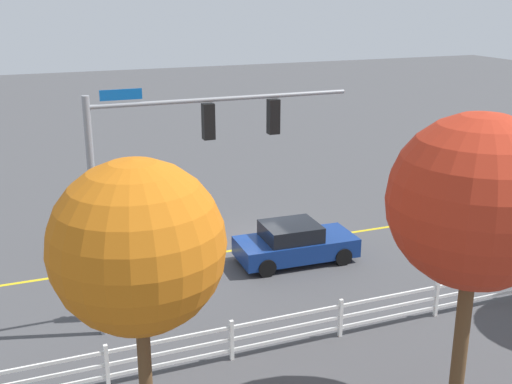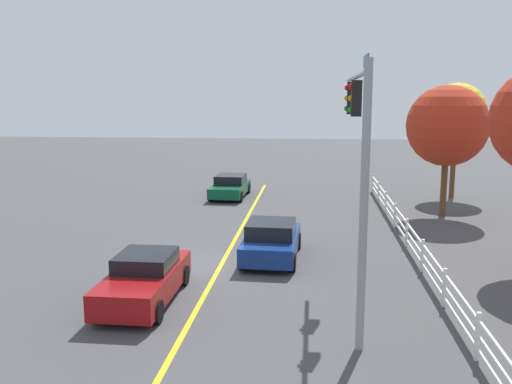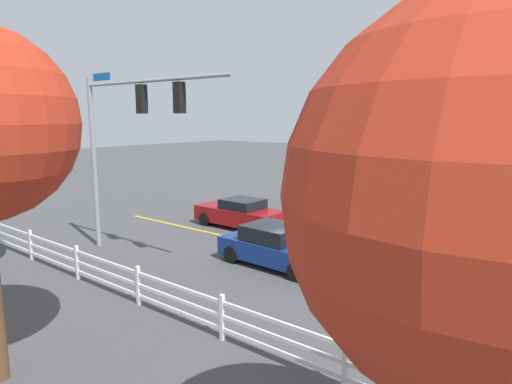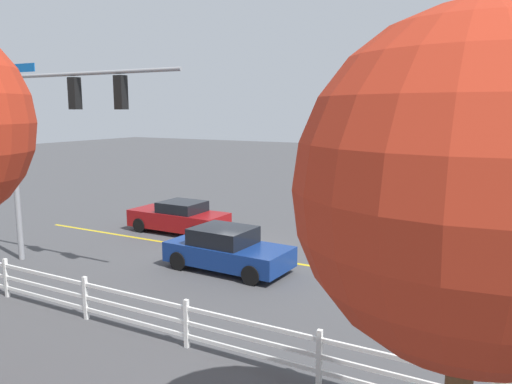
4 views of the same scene
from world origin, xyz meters
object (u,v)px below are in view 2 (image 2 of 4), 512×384
(car_0, at_px, (230,186))
(car_2, at_px, (272,240))
(tree_2, at_px, (447,126))
(tree_1, at_px, (456,113))
(car_1, at_px, (145,279))

(car_0, height_order, car_2, car_2)
(car_0, height_order, tree_2, tree_2)
(car_2, bearing_deg, tree_2, -42.03)
(car_2, distance_m, tree_1, 17.33)
(car_0, xyz_separation_m, tree_2, (4.18, 11.46, 3.89))
(car_1, height_order, car_2, car_2)
(tree_1, xyz_separation_m, tree_2, (5.34, -1.71, -0.47))
(car_0, distance_m, car_1, 17.17)
(car_0, relative_size, car_2, 1.02)
(tree_1, bearing_deg, car_1, -35.64)
(car_2, distance_m, tree_2, 12.19)
(car_0, relative_size, tree_1, 0.65)
(car_0, relative_size, car_1, 0.98)
(car_2, height_order, tree_1, tree_1)
(car_1, xyz_separation_m, tree_2, (-12.99, 11.43, 3.85))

